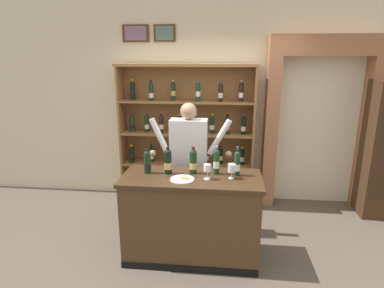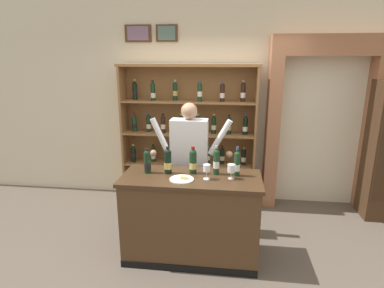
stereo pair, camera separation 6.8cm
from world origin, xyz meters
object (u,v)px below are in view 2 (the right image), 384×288
at_px(tasting_bottle_riserva, 168,161).
at_px(cheese_plate, 182,179).
at_px(tasting_bottle_chianti, 147,161).
at_px(tasting_bottle_bianco, 216,161).
at_px(shopkeeper, 189,153).
at_px(wine_glass_spare, 231,169).
at_px(wine_shelf, 189,131).
at_px(tasting_bottle_prosecco, 193,161).
at_px(tasting_counter, 191,217).
at_px(wine_glass_center, 207,169).
at_px(tasting_bottle_vin_santo, 237,163).

bearing_deg(tasting_bottle_riserva, cheese_plate, -43.61).
relative_size(tasting_bottle_chianti, tasting_bottle_riserva, 0.91).
distance_m(tasting_bottle_riserva, tasting_bottle_bianco, 0.52).
bearing_deg(tasting_bottle_chianti, shopkeeper, 52.75).
relative_size(shopkeeper, wine_glass_spare, 10.55).
relative_size(wine_shelf, wine_glass_spare, 13.28).
bearing_deg(shopkeeper, cheese_plate, -88.78).
height_order(shopkeeper, tasting_bottle_chianti, shopkeeper).
relative_size(wine_shelf, tasting_bottle_prosecco, 6.94).
bearing_deg(tasting_bottle_riserva, shopkeeper, 71.83).
relative_size(tasting_counter, tasting_bottle_prosecco, 4.93).
xyz_separation_m(tasting_counter, shopkeeper, (-0.10, 0.58, 0.56)).
xyz_separation_m(tasting_counter, tasting_bottle_bianco, (0.26, 0.11, 0.62)).
bearing_deg(tasting_bottle_prosecco, wine_glass_spare, -15.16).
bearing_deg(tasting_bottle_bianco, wine_shelf, 109.78).
bearing_deg(wine_shelf, tasting_counter, -81.18).
height_order(wine_glass_spare, wine_glass_center, wine_glass_center).
distance_m(tasting_bottle_prosecco, tasting_bottle_bianco, 0.25).
relative_size(tasting_bottle_chianti, tasting_bottle_prosecco, 0.91).
relative_size(tasting_bottle_bianco, wine_glass_center, 1.99).
xyz_separation_m(shopkeeper, tasting_bottle_chianti, (-0.39, -0.52, 0.05)).
bearing_deg(shopkeeper, tasting_bottle_prosecco, -77.58).
distance_m(tasting_bottle_bianco, wine_glass_center, 0.19).
height_order(tasting_bottle_vin_santo, cheese_plate, tasting_bottle_vin_santo).
distance_m(tasting_bottle_prosecco, wine_glass_center, 0.23).
relative_size(tasting_bottle_vin_santo, wine_glass_spare, 2.03).
xyz_separation_m(tasting_counter, cheese_plate, (-0.08, -0.10, 0.49)).
relative_size(tasting_bottle_prosecco, cheese_plate, 1.20).
distance_m(tasting_bottle_bianco, wine_glass_spare, 0.20).
bearing_deg(tasting_bottle_vin_santo, cheese_plate, -160.89).
bearing_deg(wine_shelf, wine_glass_center, -75.32).
bearing_deg(tasting_counter, tasting_bottle_chianti, 173.01).
bearing_deg(wine_shelf, tasting_bottle_bianco, -70.22).
height_order(tasting_bottle_bianco, cheese_plate, tasting_bottle_bianco).
xyz_separation_m(tasting_bottle_chianti, tasting_bottle_prosecco, (0.50, 0.05, 0.01)).
bearing_deg(tasting_bottle_chianti, wine_glass_spare, -4.18).
relative_size(shopkeeper, tasting_bottle_bianco, 5.20).
bearing_deg(tasting_bottle_bianco, wine_glass_spare, -35.61).
bearing_deg(tasting_bottle_prosecco, tasting_bottle_chianti, -174.75).
bearing_deg(wine_glass_center, tasting_bottle_vin_santo, 24.77).
bearing_deg(tasting_bottle_riserva, wine_glass_spare, -6.34).
distance_m(wine_shelf, tasting_counter, 1.60).
bearing_deg(shopkeeper, tasting_bottle_bianco, -52.70).
bearing_deg(tasting_bottle_vin_santo, tasting_bottle_chianti, -178.13).
height_order(tasting_bottle_prosecco, wine_glass_spare, tasting_bottle_prosecco).
xyz_separation_m(shopkeeper, tasting_bottle_riserva, (-0.17, -0.51, 0.06)).
height_order(tasting_bottle_bianco, tasting_bottle_vin_santo, same).
xyz_separation_m(tasting_bottle_riserva, wine_glass_spare, (0.68, -0.08, -0.03)).
xyz_separation_m(tasting_bottle_bianco, wine_glass_spare, (0.16, -0.12, -0.04)).
xyz_separation_m(tasting_bottle_prosecco, wine_glass_center, (0.16, -0.16, -0.02)).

